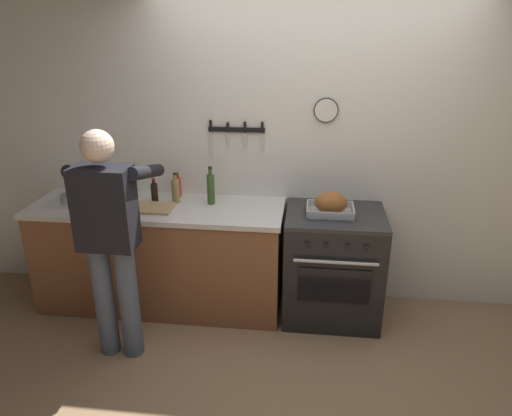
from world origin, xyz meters
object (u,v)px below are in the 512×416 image
object	(u,v)px
roasting_pan	(331,204)
bottle_olive_oil	(211,188)
cutting_board	(151,208)
stove	(333,265)
bottle_hot_sauce	(178,186)
person_cook	(110,233)
bottle_vinegar	(176,190)
bottle_soy_sauce	(154,192)

from	to	relation	value
roasting_pan	bottle_olive_oil	bearing A→B (deg)	173.10
roasting_pan	cutting_board	size ratio (longest dim) A/B	0.98
bottle_olive_oil	cutting_board	bearing A→B (deg)	-159.29
stove	bottle_hot_sauce	size ratio (longest dim) A/B	4.34
person_cook	bottle_vinegar	bearing A→B (deg)	-6.47
bottle_vinegar	bottle_olive_oil	distance (m)	0.29
cutting_board	bottle_hot_sauce	distance (m)	0.35
stove	bottle_soy_sauce	xyz separation A→B (m)	(-1.46, 0.09, 0.53)
bottle_vinegar	bottle_olive_oil	xyz separation A→B (m)	(0.29, 0.01, 0.03)
roasting_pan	cutting_board	distance (m)	1.40
bottle_hot_sauce	bottle_olive_oil	world-z (taller)	bottle_olive_oil
stove	bottle_olive_oil	bearing A→B (deg)	174.55
person_cook	bottle_soy_sauce	bearing A→B (deg)	6.74
person_cook	bottle_hot_sauce	distance (m)	0.92
stove	cutting_board	world-z (taller)	cutting_board
roasting_pan	cutting_board	xyz separation A→B (m)	(-1.40, -0.06, -0.07)
cutting_board	bottle_vinegar	world-z (taller)	bottle_vinegar
stove	person_cook	xyz separation A→B (m)	(-1.53, -0.65, 0.50)
person_cook	bottle_soy_sauce	world-z (taller)	person_cook
roasting_pan	bottle_vinegar	xyz separation A→B (m)	(-1.24, 0.11, 0.02)
cutting_board	bottle_hot_sauce	xyz separation A→B (m)	(0.14, 0.31, 0.08)
roasting_pan	cutting_board	world-z (taller)	roasting_pan
stove	bottle_hot_sauce	distance (m)	1.43
cutting_board	bottle_olive_oil	bearing A→B (deg)	20.71
stove	roasting_pan	bearing A→B (deg)	-156.25
cutting_board	bottle_vinegar	distance (m)	0.25
stove	cutting_board	xyz separation A→B (m)	(-1.44, -0.08, 0.46)
bottle_olive_oil	person_cook	bearing A→B (deg)	-125.89
roasting_pan	person_cook	bearing A→B (deg)	-157.02
bottle_hot_sauce	bottle_olive_oil	distance (m)	0.34
person_cook	bottle_vinegar	xyz separation A→B (m)	(0.25, 0.74, 0.05)
bottle_vinegar	stove	bearing A→B (deg)	-3.99
cutting_board	roasting_pan	bearing A→B (deg)	2.28
cutting_board	person_cook	bearing A→B (deg)	-98.78
bottle_soy_sauce	bottle_hot_sauce	world-z (taller)	bottle_hot_sauce
bottle_soy_sauce	roasting_pan	bearing A→B (deg)	-4.51
bottle_soy_sauce	bottle_vinegar	bearing A→B (deg)	-0.74
roasting_pan	bottle_hot_sauce	world-z (taller)	bottle_hot_sauce
roasting_pan	bottle_hot_sauce	size ratio (longest dim) A/B	1.70
person_cook	roasting_pan	xyz separation A→B (m)	(1.49, 0.63, 0.03)
person_cook	bottle_olive_oil	size ratio (longest dim) A/B	5.36
stove	bottle_hot_sauce	world-z (taller)	bottle_hot_sauce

